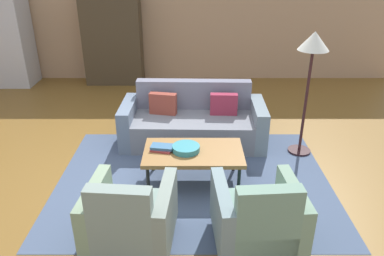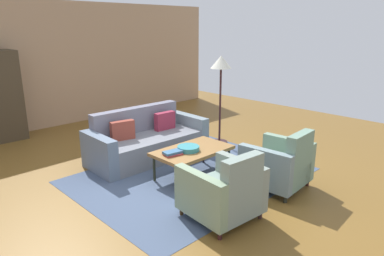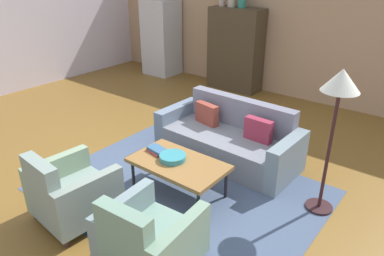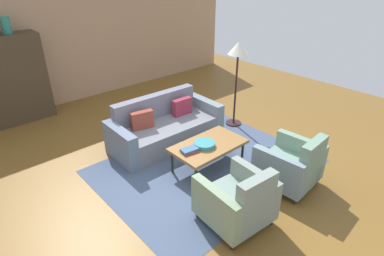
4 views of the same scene
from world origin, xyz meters
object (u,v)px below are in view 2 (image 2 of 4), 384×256
floor_lamp (221,70)px  armchair_right (280,166)px  book_stack (172,153)px  fruit_bowl (188,148)px  coffee_table (193,151)px  armchair_left (225,193)px  couch (146,141)px

floor_lamp → armchair_right: bearing=-115.3°
floor_lamp → book_stack: bearing=-158.2°
armchair_right → fruit_bowl: bearing=116.6°
fruit_bowl → book_stack: fruit_bowl is taller
coffee_table → fruit_bowl: bearing=180.0°
book_stack → floor_lamp: (1.91, 0.77, 0.97)m
floor_lamp → armchair_left: bearing=-137.4°
fruit_bowl → floor_lamp: bearing=26.2°
coffee_table → floor_lamp: 2.01m
book_stack → floor_lamp: size_ratio=0.17×
couch → book_stack: bearing=73.1°
armchair_right → floor_lamp: size_ratio=0.51×
armchair_left → fruit_bowl: 1.28m
armchair_left → book_stack: (0.23, 1.20, 0.13)m
armchair_right → floor_lamp: bearing=60.5°
armchair_right → book_stack: (-0.98, 1.20, 0.13)m
armchair_right → book_stack: 1.56m
coffee_table → armchair_left: armchair_left is taller
book_stack → floor_lamp: floor_lamp is taller
fruit_bowl → book_stack: bearing=173.5°
floor_lamp → couch: bearing=165.8°
armchair_right → fruit_bowl: (-0.69, 1.17, 0.14)m
coffee_table → armchair_left: (-0.61, -1.17, -0.07)m
fruit_bowl → coffee_table: bearing=-0.0°
couch → armchair_right: bearing=105.8°
armchair_left → book_stack: size_ratio=3.03×
couch → armchair_left: armchair_left is taller
armchair_left → floor_lamp: size_ratio=0.51×
couch → coffee_table: size_ratio=1.77×
couch → armchair_right: size_ratio=2.41×
couch → floor_lamp: floor_lamp is taller
coffee_table → armchair_right: size_ratio=1.36×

